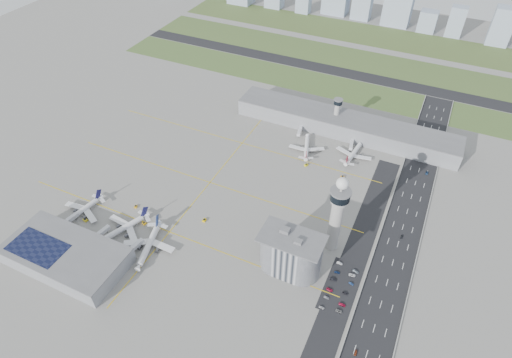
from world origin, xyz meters
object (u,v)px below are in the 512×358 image
at_px(jet_bridge_near_2, 128,254).
at_px(car_lot_5, 340,263).
at_px(tug_2, 144,223).
at_px(car_lot_1, 326,297).
at_px(jet_bridge_far_0, 301,128).
at_px(car_hw_0, 356,353).
at_px(car_lot_6, 339,311).
at_px(airplane_near_c, 148,243).
at_px(car_lot_9, 351,284).
at_px(car_lot_10, 352,275).
at_px(car_lot_11, 356,271).
at_px(admin_building, 291,253).
at_px(car_lot_8, 345,293).
at_px(tug_3, 204,220).
at_px(car_hw_2, 427,173).
at_px(airplane_near_b, 123,226).
at_px(tug_4, 306,165).
at_px(airplane_far_a, 307,145).
at_px(car_hw_1, 402,237).
at_px(car_lot_4, 337,272).
at_px(car_lot_0, 322,307).
at_px(car_lot_2, 330,290).
at_px(airplane_far_b, 354,151).
at_px(airplane_near_a, 80,209).
at_px(jet_bridge_near_1, 94,240).
at_px(car_hw_4, 422,131).
at_px(car_lot_7, 342,305).
at_px(tug_1, 136,206).
at_px(jet_bridge_near_0, 62,226).
at_px(jet_bridge_far_1, 352,141).
at_px(secondary_tower, 337,111).
at_px(tug_5, 342,177).
at_px(tug_0, 85,220).
at_px(car_lot_3, 333,279).
at_px(control_tower, 337,212).

xyz_separation_m(jet_bridge_near_2, car_lot_5, (135.00, 56.50, -2.21)).
height_order(tug_2, car_lot_1, tug_2).
relative_size(jet_bridge_far_0, car_hw_0, 3.83).
xyz_separation_m(jet_bridge_far_0, car_lot_6, (90.47, -172.12, -2.24)).
bearing_deg(airplane_near_c, car_lot_9, 88.05).
xyz_separation_m(car_lot_10, car_lot_11, (1.22, 3.91, 0.03)).
relative_size(admin_building, car_lot_8, 11.25).
xyz_separation_m(admin_building, tug_3, (-74.32, 12.50, -14.39)).
height_order(airplane_near_c, car_hw_2, airplane_near_c).
xyz_separation_m(airplane_near_b, tug_4, (95.49, 128.42, -5.07)).
bearing_deg(airplane_far_a, car_hw_1, -142.30).
distance_m(airplane_near_c, car_hw_2, 235.96).
relative_size(jet_bridge_far_0, car_lot_11, 3.09).
bearing_deg(airplane_far_a, car_lot_4, -168.64).
distance_m(car_lot_0, car_lot_2, 14.53).
bearing_deg(airplane_far_b, airplane_near_a, 139.55).
xyz_separation_m(airplane_near_c, jet_bridge_near_1, (-38.94, -11.63, -3.44)).
height_order(car_lot_0, car_hw_4, car_lot_0).
bearing_deg(car_hw_2, car_lot_8, -97.57).
bearing_deg(car_lot_4, car_lot_7, -162.23).
height_order(airplane_near_c, jet_bridge_far_0, airplane_near_c).
relative_size(car_lot_0, car_lot_6, 0.82).
bearing_deg(tug_1, car_lot_0, 147.47).
height_order(car_lot_7, car_lot_8, car_lot_7).
distance_m(car_lot_2, car_lot_10, 20.16).
distance_m(tug_1, car_hw_0, 191.81).
xyz_separation_m(admin_building, jet_bridge_near_2, (-104.99, -39.00, -12.45)).
xyz_separation_m(airplane_near_b, car_lot_7, (163.46, 8.81, -5.32)).
distance_m(jet_bridge_near_0, car_lot_8, 208.22).
relative_size(jet_bridge_far_1, car_lot_0, 3.90).
distance_m(airplane_far_b, car_lot_6, 159.76).
bearing_deg(tug_1, secondary_tower, -147.00).
xyz_separation_m(tug_5, car_hw_1, (57.99, -45.05, -0.37)).
distance_m(tug_0, car_lot_11, 201.86).
height_order(car_lot_2, car_lot_3, car_lot_3).
relative_size(car_lot_2, car_lot_9, 1.31).
height_order(airplane_near_c, jet_bridge_near_0, airplane_near_c).
height_order(tug_3, tug_4, tug_3).
bearing_deg(car_lot_3, car_lot_7, -149.80).
distance_m(car_lot_11, car_hw_0, 57.51).
relative_size(control_tower, car_lot_11, 14.25).
distance_m(airplane_near_b, tug_3, 59.35).
bearing_deg(tug_5, car_lot_3, -0.26).
relative_size(jet_bridge_far_1, car_hw_1, 4.21).
bearing_deg(jet_bridge_near_2, car_hw_0, -80.33).
height_order(car_lot_0, car_hw_1, car_lot_0).
relative_size(airplane_far_b, car_lot_5, 9.98).
height_order(tug_3, car_lot_3, tug_3).
xyz_separation_m(car_lot_0, car_lot_7, (11.12, 7.39, 0.03)).
xyz_separation_m(tug_2, car_lot_11, (155.27, 25.06, -0.18)).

